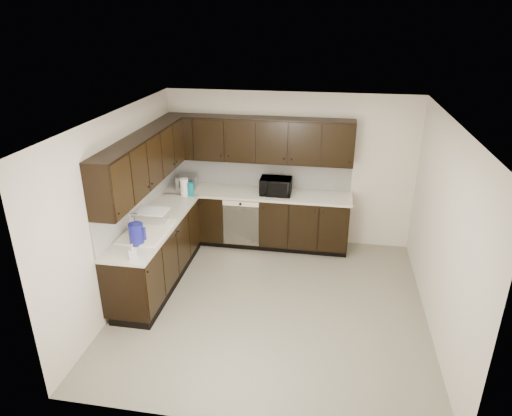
{
  "coord_description": "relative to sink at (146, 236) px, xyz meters",
  "views": [
    {
      "loc": [
        0.66,
        -5.08,
        3.59
      ],
      "look_at": [
        -0.32,
        0.6,
        1.13
      ],
      "focal_mm": 32.0,
      "sensor_mm": 36.0,
      "label": 1
    }
  ],
  "objects": [
    {
      "name": "sink",
      "position": [
        0.0,
        0.0,
        0.0
      ],
      "size": [
        0.54,
        0.82,
        0.42
      ],
      "color": "#F8EBCB",
      "rests_on": "countertop"
    },
    {
      "name": "wall_left",
      "position": [
        -0.32,
        0.01,
        0.37
      ],
      "size": [
        0.02,
        4.0,
        2.5
      ],
      "primitive_type": "cube",
      "color": "beige",
      "rests_on": "floor"
    },
    {
      "name": "blue_pitcher",
      "position": [
        0.02,
        -0.32,
        0.2
      ],
      "size": [
        0.23,
        0.23,
        0.27
      ],
      "primitive_type": "cylinder",
      "rotation": [
        0.0,
        0.0,
        0.28
      ],
      "color": "#101296",
      "rests_on": "countertop"
    },
    {
      "name": "microwave",
      "position": [
        1.5,
        1.66,
        0.2
      ],
      "size": [
        0.49,
        0.33,
        0.27
      ],
      "primitive_type": "imported",
      "rotation": [
        0.0,
        0.0,
        0.0
      ],
      "color": "black",
      "rests_on": "countertop"
    },
    {
      "name": "wall_back",
      "position": [
        1.68,
        2.01,
        0.37
      ],
      "size": [
        4.0,
        0.02,
        2.5
      ],
      "primitive_type": "cube",
      "color": "beige",
      "rests_on": "floor"
    },
    {
      "name": "soap_bottle_b",
      "position": [
        -0.14,
        -0.07,
        0.18
      ],
      "size": [
        0.1,
        0.1,
        0.23
      ],
      "primitive_type": "imported",
      "rotation": [
        0.0,
        0.0,
        -0.07
      ],
      "color": "gray",
      "rests_on": "countertop"
    },
    {
      "name": "wall_right",
      "position": [
        3.68,
        0.01,
        0.37
      ],
      "size": [
        0.02,
        4.0,
        2.5
      ],
      "primitive_type": "cube",
      "color": "beige",
      "rests_on": "floor"
    },
    {
      "name": "backsplash",
      "position": [
        0.46,
        1.33,
        0.3
      ],
      "size": [
        3.0,
        2.8,
        0.48
      ],
      "color": "white",
      "rests_on": "countertop"
    },
    {
      "name": "upper_cabinets",
      "position": [
        0.58,
        1.22,
        0.89
      ],
      "size": [
        3.0,
        2.8,
        0.7
      ],
      "color": "black",
      "rests_on": "wall_back"
    },
    {
      "name": "soap_bottle_a",
      "position": [
        0.13,
        -0.69,
        0.15
      ],
      "size": [
        0.1,
        0.1,
        0.18
      ],
      "primitive_type": "imported",
      "rotation": [
        0.0,
        0.0,
        0.23
      ],
      "color": "gray",
      "rests_on": "countertop"
    },
    {
      "name": "countertop",
      "position": [
        0.67,
        1.12,
        0.04
      ],
      "size": [
        3.03,
        2.83,
        0.04
      ],
      "color": "beige",
      "rests_on": "lower_cabinets"
    },
    {
      "name": "storage_bin",
      "position": [
        -0.04,
        0.34,
        0.14
      ],
      "size": [
        0.44,
        0.35,
        0.16
      ],
      "primitive_type": "cube",
      "rotation": [
        0.0,
        0.0,
        0.14
      ],
      "color": "silver",
      "rests_on": "countertop"
    },
    {
      "name": "lower_cabinets",
      "position": [
        0.67,
        1.12,
        -0.47
      ],
      "size": [
        3.0,
        2.8,
        0.9
      ],
      "color": "black",
      "rests_on": "floor"
    },
    {
      "name": "dishwasher",
      "position": [
        0.98,
        1.42,
        -0.33
      ],
      "size": [
        0.58,
        0.04,
        0.78
      ],
      "color": "#F8EBCB",
      "rests_on": "lower_cabinets"
    },
    {
      "name": "toaster_oven",
      "position": [
        0.02,
        1.7,
        0.16
      ],
      "size": [
        0.35,
        0.28,
        0.2
      ],
      "primitive_type": "cube",
      "rotation": [
        0.0,
        0.0,
        0.13
      ],
      "color": "#AAA9AC",
      "rests_on": "countertop"
    },
    {
      "name": "ceiling",
      "position": [
        1.68,
        0.01,
        1.62
      ],
      "size": [
        4.0,
        4.0,
        0.0
      ],
      "primitive_type": "plane",
      "rotation": [
        3.14,
        0.0,
        0.0
      ],
      "color": "white",
      "rests_on": "wall_back"
    },
    {
      "name": "floor",
      "position": [
        1.68,
        0.01,
        -0.88
      ],
      "size": [
        4.0,
        4.0,
        0.0
      ],
      "primitive_type": "plane",
      "color": "gray",
      "rests_on": "ground"
    },
    {
      "name": "paper_towel_roll",
      "position": [
        0.09,
        1.36,
        0.2
      ],
      "size": [
        0.16,
        0.16,
        0.28
      ],
      "primitive_type": "cylinder",
      "rotation": [
        0.0,
        0.0,
        -0.27
      ],
      "color": "white",
      "rests_on": "countertop"
    },
    {
      "name": "wall_front",
      "position": [
        1.68,
        -1.99,
        0.37
      ],
      "size": [
        4.0,
        0.02,
        2.5
      ],
      "primitive_type": "cube",
      "color": "beige",
      "rests_on": "floor"
    },
    {
      "name": "teal_tumbler",
      "position": [
        0.19,
        1.36,
        0.17
      ],
      "size": [
        0.11,
        0.11,
        0.22
      ],
      "primitive_type": "cylinder",
      "rotation": [
        0.0,
        0.0,
        -0.1
      ],
      "color": "#0C7386",
      "rests_on": "countertop"
    }
  ]
}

